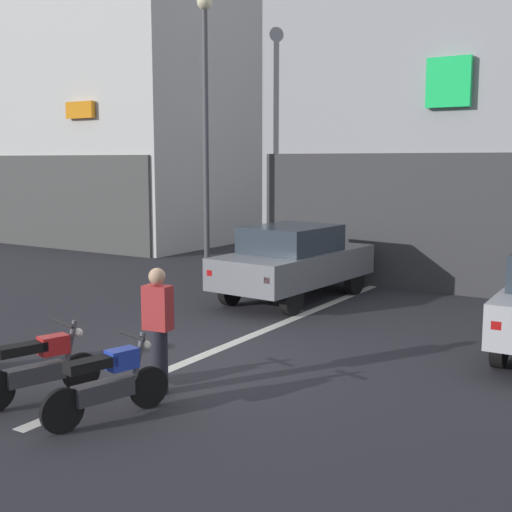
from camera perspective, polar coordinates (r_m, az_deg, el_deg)
ground_plane at (r=10.27m, az=-6.19°, el=-9.09°), size 120.00×120.00×0.00m
lane_centre_line at (r=15.28m, az=7.93°, el=-3.38°), size 0.20×18.00×0.01m
building_corner_left at (r=26.89m, az=-10.43°, el=14.86°), size 8.61×7.93×12.51m
building_mid_block at (r=20.51m, az=20.32°, el=17.57°), size 9.90×9.36×13.16m
car_grey_crossing_near at (r=14.59m, az=3.25°, el=-0.34°), size 2.05×4.22×1.64m
street_lamp at (r=16.78m, az=-4.32°, el=12.17°), size 0.36×0.36×6.96m
motorcycle_red_row_leftmost at (r=9.00m, az=-17.90°, el=-8.90°), size 0.65×1.62×0.98m
motorcycle_blue_row_left_mid at (r=8.18m, az=-12.45°, el=-10.42°), size 0.61×1.63×0.98m
person_by_motorcycles at (r=8.83m, az=-8.32°, el=-6.23°), size 0.38×0.26×1.67m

